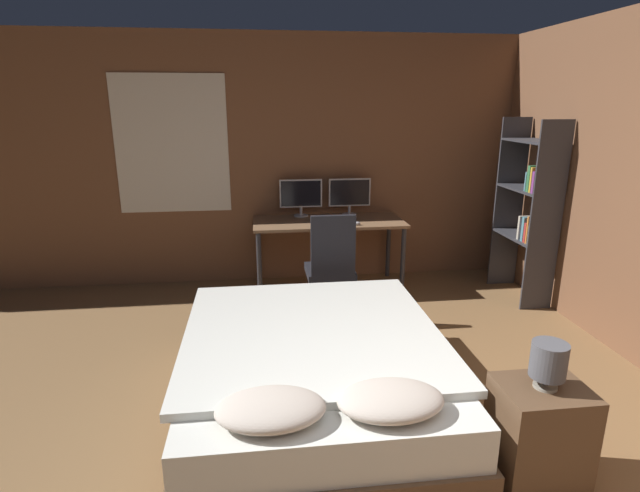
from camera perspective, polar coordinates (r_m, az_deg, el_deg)
wall_back at (r=5.66m, az=-0.02°, el=9.70°), size 12.00×0.08×2.70m
bed at (r=3.40m, az=-0.68°, el=-14.32°), size 1.68×2.07×0.60m
nightstand at (r=3.06m, az=23.67°, el=-19.15°), size 0.45×0.37×0.57m
bedside_lamp at (r=2.84m, az=24.67°, el=-11.85°), size 0.18×0.18×0.25m
desk at (r=5.37m, az=0.97°, el=2.07°), size 1.61×0.70×0.77m
monitor_left at (r=5.52m, az=-2.20°, el=5.82°), size 0.47×0.16×0.41m
monitor_right at (r=5.59m, az=3.40°, el=5.94°), size 0.47×0.16×0.41m
keyboard at (r=5.12m, az=1.36°, el=2.42°), size 0.35×0.13×0.02m
computer_mouse at (r=5.16m, az=4.26°, el=2.60°), size 0.07×0.05×0.04m
office_chair at (r=4.72m, az=1.23°, el=-3.52°), size 0.52×0.52×1.02m
bookshelf at (r=5.43m, az=22.99°, el=4.38°), size 0.32×0.75×1.84m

